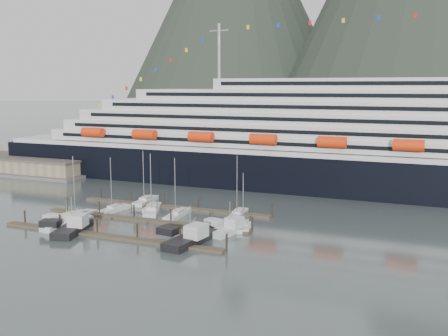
{
  "coord_description": "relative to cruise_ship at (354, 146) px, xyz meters",
  "views": [
    {
      "loc": [
        52.55,
        -89.49,
        28.3
      ],
      "look_at": [
        5.48,
        22.0,
        9.28
      ],
      "focal_mm": 42.0,
      "sensor_mm": 36.0,
      "label": 1
    }
  ],
  "objects": [
    {
      "name": "trawler_e",
      "position": [
        -15.01,
        -52.84,
        -11.16
      ],
      "size": [
        8.6,
        10.99,
        6.79
      ],
      "rotation": [
        0.0,
        0.0,
        1.34
      ],
      "color": "silver",
      "rests_on": "ground"
    },
    {
      "name": "ground",
      "position": [
        -30.03,
        -54.94,
        -12.04
      ],
      "size": [
        1600.0,
        1600.0,
        0.0
      ],
      "primitive_type": "plane",
      "color": "#4F5D5C",
      "rests_on": "ground"
    },
    {
      "name": "dock_mid",
      "position": [
        -34.95,
        -51.89,
        -11.73
      ],
      "size": [
        48.18,
        2.28,
        3.2
      ],
      "color": "#42372A",
      "rests_on": "ground"
    },
    {
      "name": "sailboat_g",
      "position": [
        -18.12,
        -40.29,
        -11.63
      ],
      "size": [
        3.62,
        10.0,
        13.95
      ],
      "rotation": [
        0.0,
        0.0,
        1.7
      ],
      "color": "silver",
      "rests_on": "ground"
    },
    {
      "name": "sailboat_a",
      "position": [
        -45.85,
        -46.83,
        -11.63
      ],
      "size": [
        3.43,
        8.68,
        12.9
      ],
      "rotation": [
        0.0,
        0.0,
        1.45
      ],
      "color": "silver",
      "rests_on": "ground"
    },
    {
      "name": "sailboat_f",
      "position": [
        -38.93,
        -41.69,
        -11.66
      ],
      "size": [
        3.8,
        8.03,
        9.35
      ],
      "rotation": [
        0.0,
        0.0,
        1.78
      ],
      "color": "silver",
      "rests_on": "ground"
    },
    {
      "name": "cruise_ship",
      "position": [
        0.0,
        0.0,
        0.0
      ],
      "size": [
        210.0,
        30.4,
        50.3
      ],
      "color": "black",
      "rests_on": "ground"
    },
    {
      "name": "trawler_b",
      "position": [
        -43.3,
        -64.83,
        -11.08
      ],
      "size": [
        9.89,
        12.45,
        7.73
      ],
      "rotation": [
        0.0,
        0.0,
        1.84
      ],
      "color": "black",
      "rests_on": "ground"
    },
    {
      "name": "sailboat_e",
      "position": [
        -43.83,
        -36.49,
        -11.62
      ],
      "size": [
        3.68,
        10.23,
        13.33
      ],
      "rotation": [
        0.0,
        0.0,
        1.68
      ],
      "color": "silver",
      "rests_on": "ground"
    },
    {
      "name": "warehouse",
      "position": [
        -102.03,
        -12.94,
        -9.79
      ],
      "size": [
        46.0,
        20.0,
        5.8
      ],
      "color": "#595956",
      "rests_on": "ground"
    },
    {
      "name": "trawler_d",
      "position": [
        -18.96,
        -62.23,
        -11.08
      ],
      "size": [
        9.91,
        13.34,
        7.75
      ],
      "rotation": [
        0.0,
        0.0,
        1.45
      ],
      "color": "black",
      "rests_on": "ground"
    },
    {
      "name": "sailboat_d",
      "position": [
        -30.27,
        -45.67,
        -11.63
      ],
      "size": [
        3.47,
        10.76,
        13.52
      ],
      "rotation": [
        0.0,
        0.0,
        1.66
      ],
      "color": "silver",
      "rests_on": "ground"
    },
    {
      "name": "sailboat_b",
      "position": [
        -49.05,
        -55.63,
        -11.61
      ],
      "size": [
        3.29,
        10.45,
        14.18
      ],
      "rotation": [
        0.0,
        0.0,
        1.63
      ],
      "color": "silver",
      "rests_on": "ground"
    },
    {
      "name": "dock_far",
      "position": [
        -34.95,
        -38.89,
        -11.73
      ],
      "size": [
        48.18,
        2.28,
        3.2
      ],
      "color": "#42372A",
      "rests_on": "ground"
    },
    {
      "name": "sailboat_h",
      "position": [
        -13.58,
        -49.15,
        -11.64
      ],
      "size": [
        5.01,
        8.36,
        11.79
      ],
      "rotation": [
        0.0,
        0.0,
        1.93
      ],
      "color": "silver",
      "rests_on": "ground"
    },
    {
      "name": "dock_near",
      "position": [
        -34.95,
        -64.89,
        -11.73
      ],
      "size": [
        48.18,
        2.28,
        3.2
      ],
      "color": "#42372A",
      "rests_on": "ground"
    },
    {
      "name": "trawler_a",
      "position": [
        -47.2,
        -61.62,
        -11.2
      ],
      "size": [
        8.64,
        11.89,
        6.31
      ],
      "rotation": [
        0.0,
        0.0,
        1.43
      ],
      "color": "silver",
      "rests_on": "ground"
    },
    {
      "name": "sailboat_c",
      "position": [
        -37.06,
        -44.97,
        -11.6
      ],
      "size": [
        6.77,
        10.61,
        14.09
      ],
      "rotation": [
        0.0,
        0.0,
        1.99
      ],
      "color": "silver",
      "rests_on": "ground"
    }
  ]
}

